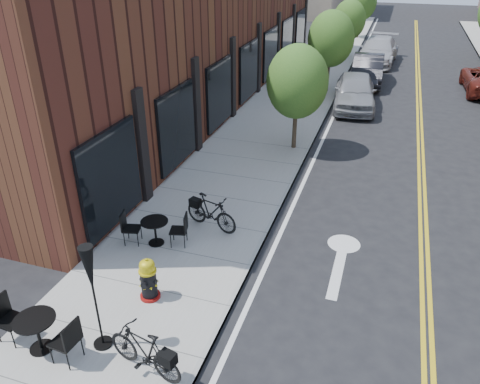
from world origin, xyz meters
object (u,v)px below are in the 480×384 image
(bistro_set_b, at_px, (37,330))
(bistro_set_c, at_px, (155,229))
(bicycle_right, at_px, (211,212))
(parked_car_c, at_px, (378,51))
(fire_hydrant, at_px, (148,279))
(parked_car_a, at_px, (355,91))
(patio_umbrella, at_px, (91,277))
(parked_car_b, at_px, (368,70))
(bicycle_left, at_px, (144,351))

(bistro_set_b, relative_size, bistro_set_c, 1.09)
(bicycle_right, distance_m, parked_car_c, 22.16)
(fire_hydrant, distance_m, bistro_set_c, 2.08)
(bistro_set_b, bearing_deg, parked_car_c, 85.91)
(bistro_set_b, relative_size, parked_car_a, 0.39)
(patio_umbrella, distance_m, parked_car_b, 21.55)
(fire_hydrant, xyz_separation_m, bicycle_right, (0.26, 3.04, 0.01))
(parked_car_a, distance_m, parked_car_b, 4.57)
(parked_car_a, bearing_deg, patio_umbrella, -105.80)
(bistro_set_c, bearing_deg, parked_car_a, 60.51)
(parked_car_b, bearing_deg, bistro_set_c, -104.30)
(parked_car_c, bearing_deg, bistro_set_c, -96.37)
(parked_car_a, bearing_deg, parked_car_c, 81.66)
(bistro_set_c, xyz_separation_m, parked_car_a, (3.60, 13.32, 0.23))
(parked_car_b, bearing_deg, fire_hydrant, -100.85)
(bicycle_left, xyz_separation_m, bistro_set_c, (-1.70, 3.71, -0.05))
(parked_car_a, relative_size, parked_car_b, 1.00)
(bicycle_left, relative_size, bicycle_right, 0.99)
(bicycle_left, xyz_separation_m, parked_car_c, (2.36, 26.80, 0.18))
(bicycle_right, height_order, parked_car_c, parked_car_c)
(bicycle_right, height_order, bistro_set_b, bicycle_right)
(fire_hydrant, relative_size, bicycle_left, 0.63)
(bistro_set_c, height_order, parked_car_a, parked_car_a)
(parked_car_c, bearing_deg, patio_umbrella, -93.84)
(parked_car_a, bearing_deg, bicycle_left, -102.00)
(bistro_set_c, height_order, parked_car_b, parked_car_b)
(bicycle_right, height_order, bistro_set_c, bicycle_right)
(bicycle_right, height_order, parked_car_a, parked_car_a)
(patio_umbrella, xyz_separation_m, parked_car_a, (3.00, 16.72, -0.97))
(bistro_set_b, height_order, parked_car_a, parked_car_a)
(fire_hydrant, height_order, bicycle_right, fire_hydrant)
(parked_car_a, relative_size, parked_car_c, 0.85)
(bistro_set_b, distance_m, parked_car_c, 27.34)
(bicycle_left, height_order, patio_umbrella, patio_umbrella)
(bicycle_left, bearing_deg, fire_hydrant, -141.27)
(bicycle_right, bearing_deg, parked_car_b, 7.19)
(patio_umbrella, relative_size, parked_car_c, 0.42)
(bicycle_right, distance_m, parked_car_a, 12.44)
(bicycle_right, xyz_separation_m, parked_car_b, (2.74, 16.75, 0.15))
(parked_car_c, bearing_deg, bicycle_right, -94.11)
(bicycle_left, height_order, parked_car_b, parked_car_b)
(bicycle_right, bearing_deg, patio_umbrella, -169.66)
(fire_hydrant, bearing_deg, bistro_set_c, 115.84)
(bistro_set_b, height_order, bistro_set_c, bistro_set_b)
(parked_car_c, bearing_deg, bicycle_left, -91.43)
(bicycle_right, bearing_deg, parked_car_c, 8.75)
(bicycle_right, relative_size, parked_car_b, 0.35)
(bicycle_left, distance_m, bistro_set_c, 4.08)
(bicycle_left, distance_m, bicycle_right, 4.88)
(parked_car_b, bearing_deg, bicycle_right, -101.51)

